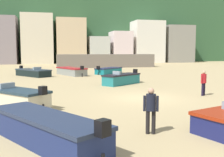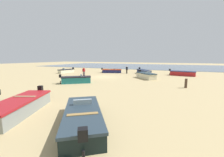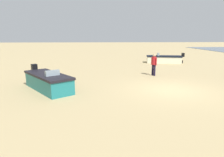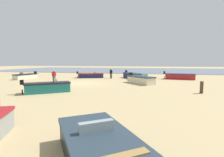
{
  "view_description": "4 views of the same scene",
  "coord_description": "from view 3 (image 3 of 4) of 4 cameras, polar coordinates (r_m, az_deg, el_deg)",
  "views": [
    {
      "loc": [
        -5.59,
        -15.64,
        2.89
      ],
      "look_at": [
        -1.9,
        0.28,
        1.2
      ],
      "focal_mm": 43.72,
      "sensor_mm": 36.0,
      "label": 1
    },
    {
      "loc": [
        -11.35,
        21.67,
        3.32
      ],
      "look_at": [
        -3.99,
        4.94,
        0.64
      ],
      "focal_mm": 22.52,
      "sensor_mm": 36.0,
      "label": 2
    },
    {
      "loc": [
        -10.42,
        3.83,
        2.92
      ],
      "look_at": [
        0.68,
        3.17,
        0.53
      ],
      "focal_mm": 31.98,
      "sensor_mm": 36.0,
      "label": 3
    },
    {
      "loc": [
        -8.26,
        19.78,
        2.7
      ],
      "look_at": [
        -4.28,
        1.77,
        0.86
      ],
      "focal_mm": 26.89,
      "sensor_mm": 36.0,
      "label": 4
    }
  ],
  "objects": [
    {
      "name": "ground_plane",
      "position": [
        11.48,
        16.25,
        -3.11
      ],
      "size": [
        160.0,
        160.0,
        0.0
      ],
      "primitive_type": "plane",
      "color": "tan"
    },
    {
      "name": "boat_teal_6",
      "position": [
        11.5,
        -17.84,
        -0.82
      ],
      "size": [
        3.81,
        3.32,
        1.21
      ],
      "rotation": [
        0.0,
        0.0,
        2.21
      ],
      "color": "#1D7277",
      "rests_on": "ground"
    },
    {
      "name": "boat_cream_2",
      "position": [
        22.51,
        14.63,
        5.36
      ],
      "size": [
        1.96,
        4.04,
        1.11
      ],
      "rotation": [
        0.0,
        0.0,
        6.09
      ],
      "color": "beige",
      "rests_on": "ground"
    },
    {
      "name": "beach_walker_distant",
      "position": [
        15.09,
        11.89,
        4.39
      ],
      "size": [
        0.5,
        0.47,
        1.62
      ],
      "rotation": [
        0.0,
        0.0,
        3.68
      ],
      "color": "black",
      "rests_on": "ground"
    }
  ]
}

